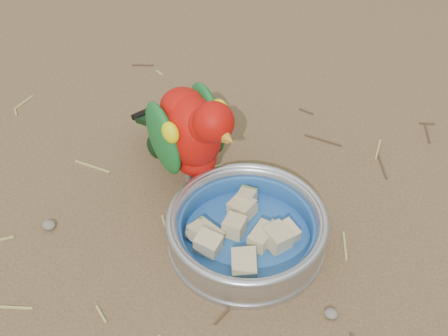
% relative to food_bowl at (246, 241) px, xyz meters
% --- Properties ---
extents(ground, '(60.00, 60.00, 0.00)m').
position_rel_food_bowl_xyz_m(ground, '(-0.09, -0.05, -0.01)').
color(ground, brown).
extents(food_bowl, '(0.23, 0.23, 0.02)m').
position_rel_food_bowl_xyz_m(food_bowl, '(0.00, 0.00, 0.00)').
color(food_bowl, '#B2B2BA').
rests_on(food_bowl, ground).
extents(bowl_wall, '(0.23, 0.23, 0.04)m').
position_rel_food_bowl_xyz_m(bowl_wall, '(0.00, 0.00, 0.03)').
color(bowl_wall, '#B2B2BA').
rests_on(bowl_wall, food_bowl).
extents(fruit_wedges, '(0.14, 0.14, 0.03)m').
position_rel_food_bowl_xyz_m(fruit_wedges, '(0.00, 0.00, 0.02)').
color(fruit_wedges, tan).
rests_on(fruit_wedges, food_bowl).
extents(lory_parrot, '(0.26, 0.21, 0.19)m').
position_rel_food_bowl_xyz_m(lory_parrot, '(-0.13, 0.09, 0.09)').
color(lory_parrot, '#B70D07').
rests_on(lory_parrot, ground).
extents(ground_debris, '(0.90, 0.80, 0.01)m').
position_rel_food_bowl_xyz_m(ground_debris, '(-0.11, -0.00, -0.01)').
color(ground_debris, tan).
rests_on(ground_debris, ground).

